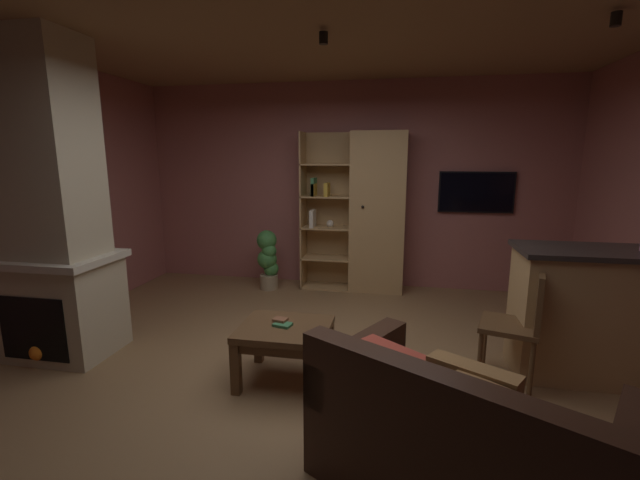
% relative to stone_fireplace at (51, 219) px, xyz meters
% --- Properties ---
extents(floor, '(5.67, 5.22, 0.02)m').
position_rel_stone_fireplace_xyz_m(floor, '(2.29, 0.02, -1.24)').
color(floor, olive).
rests_on(floor, ground).
extents(wall_back, '(5.79, 0.06, 2.74)m').
position_rel_stone_fireplace_xyz_m(wall_back, '(2.29, 2.66, 0.13)').
color(wall_back, '#9E5B56').
rests_on(wall_back, ground).
extents(ceiling, '(5.67, 5.22, 0.02)m').
position_rel_stone_fireplace_xyz_m(ceiling, '(2.29, 0.02, 1.51)').
color(ceiling, '#8E6B47').
extents(window_pane_back, '(0.67, 0.01, 0.88)m').
position_rel_stone_fireplace_xyz_m(window_pane_back, '(1.97, 2.63, -0.05)').
color(window_pane_back, white).
extents(stone_fireplace, '(0.97, 0.74, 2.74)m').
position_rel_stone_fireplace_xyz_m(stone_fireplace, '(0.00, 0.00, 0.00)').
color(stone_fireplace, '#BCAD8E').
rests_on(stone_fireplace, ground).
extents(bookshelf_cabinet, '(1.35, 0.41, 2.07)m').
position_rel_stone_fireplace_xyz_m(bookshelf_cabinet, '(2.58, 2.39, -0.20)').
color(bookshelf_cabinet, tan).
rests_on(bookshelf_cabinet, ground).
extents(kitchen_bar_counter, '(1.56, 0.60, 1.06)m').
position_rel_stone_fireplace_xyz_m(kitchen_bar_counter, '(4.67, 0.43, -0.70)').
color(kitchen_bar_counter, tan).
rests_on(kitchen_bar_counter, ground).
extents(leather_couch, '(1.72, 1.48, 0.84)m').
position_rel_stone_fireplace_xyz_m(leather_couch, '(3.31, -1.09, -0.93)').
color(leather_couch, '#382116').
rests_on(leather_couch, ground).
extents(coffee_table, '(0.70, 0.60, 0.46)m').
position_rel_stone_fireplace_xyz_m(coffee_table, '(2.11, -0.10, -0.86)').
color(coffee_table, brown).
rests_on(coffee_table, ground).
extents(table_book_0, '(0.16, 0.13, 0.02)m').
position_rel_stone_fireplace_xyz_m(table_book_0, '(2.09, -0.11, -0.76)').
color(table_book_0, '#387247').
rests_on(table_book_0, coffee_table).
extents(table_book_1, '(0.12, 0.10, 0.02)m').
position_rel_stone_fireplace_xyz_m(table_book_1, '(2.05, -0.06, -0.74)').
color(table_book_1, brown).
rests_on(table_book_1, coffee_table).
extents(dining_chair, '(0.52, 0.52, 0.92)m').
position_rel_stone_fireplace_xyz_m(dining_chair, '(3.91, 0.20, -0.71)').
color(dining_chair, brown).
rests_on(dining_chair, ground).
extents(potted_floor_plant, '(0.29, 0.28, 0.80)m').
position_rel_stone_fireplace_xyz_m(potted_floor_plant, '(1.24, 2.17, -0.81)').
color(potted_floor_plant, '#9E896B').
rests_on(potted_floor_plant, ground).
extents(wall_mounted_tv, '(0.93, 0.06, 0.52)m').
position_rel_stone_fireplace_xyz_m(wall_mounted_tv, '(3.91, 2.60, 0.08)').
color(wall_mounted_tv, black).
extents(track_light_spot_0, '(0.07, 0.07, 0.09)m').
position_rel_stone_fireplace_xyz_m(track_light_spot_0, '(0.31, 0.28, 1.43)').
color(track_light_spot_0, black).
extents(track_light_spot_1, '(0.07, 0.07, 0.09)m').
position_rel_stone_fireplace_xyz_m(track_light_spot_1, '(2.32, 0.37, 1.43)').
color(track_light_spot_1, black).
extents(track_light_spot_2, '(0.07, 0.07, 0.09)m').
position_rel_stone_fireplace_xyz_m(track_light_spot_2, '(4.34, 0.28, 1.43)').
color(track_light_spot_2, black).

